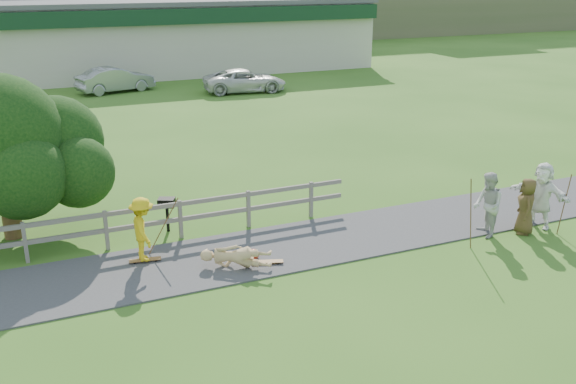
% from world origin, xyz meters
% --- Properties ---
extents(ground, '(260.00, 260.00, 0.00)m').
position_xyz_m(ground, '(0.00, 0.00, 0.00)').
color(ground, '#33611B').
rests_on(ground, ground).
extents(path, '(34.00, 3.00, 0.04)m').
position_xyz_m(path, '(0.00, 1.50, 0.02)').
color(path, '#3A3A3D').
rests_on(path, ground).
extents(fence, '(15.05, 0.10, 1.10)m').
position_xyz_m(fence, '(-4.62, 3.30, 0.72)').
color(fence, '#5F5C54').
rests_on(fence, ground).
extents(strip_mall, '(32.50, 10.75, 5.10)m').
position_xyz_m(strip_mall, '(4.00, 34.94, 2.58)').
color(strip_mall, beige).
rests_on(strip_mall, ground).
extents(skater_rider, '(0.63, 1.07, 1.65)m').
position_xyz_m(skater_rider, '(-3.27, 2.07, 0.83)').
color(skater_rider, gold).
rests_on(skater_rider, ground).
extents(skater_fallen, '(1.31, 1.72, 0.65)m').
position_xyz_m(skater_fallen, '(-1.26, 0.81, 0.32)').
color(skater_fallen, tan).
rests_on(skater_fallen, ground).
extents(spectator_a, '(0.95, 1.07, 1.84)m').
position_xyz_m(spectator_a, '(5.82, 0.00, 0.92)').
color(spectator_a, '#BCBBB7').
rests_on(spectator_a, ground).
extents(spectator_c, '(0.85, 0.94, 1.62)m').
position_xyz_m(spectator_c, '(6.95, -0.27, 0.81)').
color(spectator_c, brown).
rests_on(spectator_c, ground).
extents(spectator_d, '(1.15, 1.87, 1.92)m').
position_xyz_m(spectator_d, '(7.69, -0.05, 0.96)').
color(spectator_d, white).
rests_on(spectator_d, ground).
extents(car_silver, '(4.89, 2.73, 1.52)m').
position_xyz_m(car_silver, '(0.22, 27.12, 0.76)').
color(car_silver, '#95979C').
rests_on(car_silver, ground).
extents(car_white, '(5.26, 2.92, 1.39)m').
position_xyz_m(car_white, '(7.46, 23.97, 0.70)').
color(car_white, silver).
rests_on(car_white, ground).
extents(tree, '(5.44, 5.44, 3.62)m').
position_xyz_m(tree, '(-6.26, 5.24, 1.81)').
color(tree, black).
rests_on(tree, ground).
extents(bbq, '(0.56, 0.51, 0.99)m').
position_xyz_m(bbq, '(-2.22, 3.92, 0.50)').
color(bbq, black).
rests_on(bbq, ground).
extents(longboard_rider, '(0.82, 0.31, 0.09)m').
position_xyz_m(longboard_rider, '(-3.27, 2.07, 0.04)').
color(longboard_rider, brown).
rests_on(longboard_rider, ground).
extents(longboard_fallen, '(0.81, 0.44, 0.09)m').
position_xyz_m(longboard_fallen, '(-0.46, 0.71, 0.04)').
color(longboard_fallen, brown).
rests_on(longboard_fallen, ground).
extents(helmet, '(0.28, 0.28, 0.28)m').
position_xyz_m(helmet, '(-0.66, 1.16, 0.14)').
color(helmet, red).
rests_on(helmet, ground).
extents(pole_rider, '(0.03, 0.03, 1.72)m').
position_xyz_m(pole_rider, '(-2.67, 2.47, 0.86)').
color(pole_rider, brown).
rests_on(pole_rider, ground).
extents(pole_spec_left, '(0.03, 0.03, 1.99)m').
position_xyz_m(pole_spec_left, '(4.81, -0.51, 1.00)').
color(pole_spec_left, brown).
rests_on(pole_spec_left, ground).
extents(pole_spec_right, '(0.03, 0.03, 1.76)m').
position_xyz_m(pole_spec_right, '(7.89, -0.72, 0.88)').
color(pole_spec_right, brown).
rests_on(pole_spec_right, ground).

